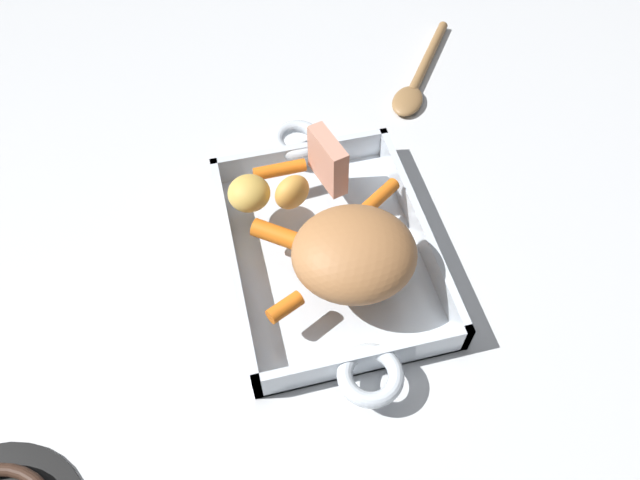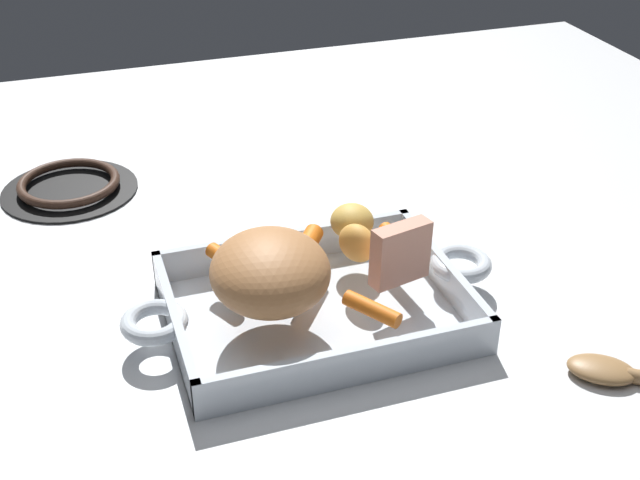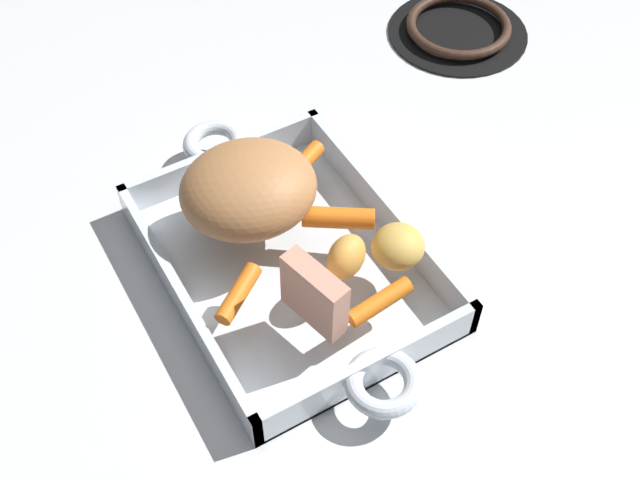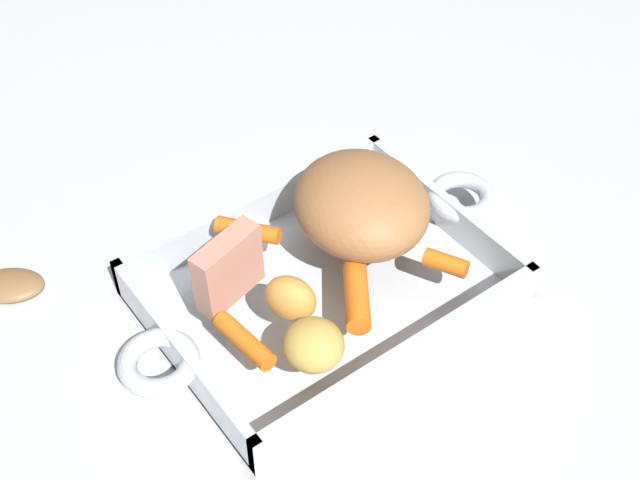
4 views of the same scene
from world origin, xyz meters
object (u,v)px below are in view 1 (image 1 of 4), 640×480
Objects in this scene: baby_carrot_long at (280,170)px; baby_carrot_southwest at (379,198)px; roast_slice_outer at (328,160)px; baby_carrot_center_right at (285,307)px; baby_carrot_center_left at (282,236)px; pork_roast at (354,253)px; potato_halved at (249,193)px; roasting_dish at (329,250)px; serving_spoon at (417,80)px; potato_whole at (292,192)px.

baby_carrot_southwest is at bearing -124.24° from baby_carrot_long.
roast_slice_outer is 1.65× the size of baby_carrot_center_right.
roast_slice_outer is 1.06× the size of baby_carrot_southwest.
baby_carrot_long is 0.92× the size of baby_carrot_center_left.
pork_roast reaches higher than baby_carrot_center_left.
baby_carrot_center_left is at bearing 49.64° from pork_roast.
pork_roast is 2.06× the size of roast_slice_outer.
pork_roast reaches higher than potato_halved.
pork_roast reaches higher than roast_slice_outer.
roasting_dish reaches higher than serving_spoon.
baby_carrot_center_left is at bearing -8.30° from serving_spoon.
potato_whole is (-0.03, 0.05, -0.01)m from roast_slice_outer.
baby_carrot_southwest is at bearing -135.14° from roast_slice_outer.
potato_whole is at bearing -103.99° from potato_halved.
pork_roast is at bearing 177.43° from roast_slice_outer.
baby_carrot_center_left reaches higher than baby_carrot_long.
roast_slice_outer is 0.08m from baby_carrot_southwest.
baby_carrot_center_right is 0.56× the size of baby_carrot_center_left.
pork_roast is at bearing -142.52° from potato_halved.
roasting_dish is 6.24× the size of roast_slice_outer.
baby_carrot_center_right is 0.09m from baby_carrot_center_left.
potato_halved reaches higher than baby_carrot_center_left.
serving_spoon is (0.36, -0.28, -0.04)m from baby_carrot_center_right.
potato_halved reaches higher than roasting_dish.
potato_whole is at bearing -11.78° from serving_spoon.
baby_carrot_long is at bearing 55.76° from baby_carrot_southwest.
roast_slice_outer is 0.07m from baby_carrot_long.
roast_slice_outer reaches higher than baby_carrot_center_right.
baby_carrot_center_right is 0.16m from potato_halved.
roasting_dish is at bearing 116.70° from baby_carrot_southwest.
serving_spoon is (0.19, -0.19, -0.07)m from roast_slice_outer.
baby_carrot_long is (0.07, 0.11, 0.00)m from baby_carrot_southwest.
baby_carrot_southwest is at bearing -102.26° from potato_whole.
baby_carrot_center_left is (0.01, 0.05, 0.04)m from roasting_dish.
pork_roast is 0.16m from potato_halved.
baby_carrot_southwest is (0.04, -0.07, 0.04)m from roasting_dish.
potato_halved reaches higher than baby_carrot_southwest.
roasting_dish is at bearing 166.81° from roast_slice_outer.
baby_carrot_southwest is 0.94× the size of baby_carrot_long.
serving_spoon is at bearing -37.82° from baby_carrot_center_right.
potato_halved is (-0.04, 0.04, 0.01)m from baby_carrot_long.
baby_carrot_long is (0.19, -0.03, -0.00)m from baby_carrot_center_right.
potato_whole is 0.05m from potato_halved.
roast_slice_outer is 0.93× the size of baby_carrot_center_left.
serving_spoon is (0.24, -0.14, -0.04)m from baby_carrot_southwest.
baby_carrot_center_left is 0.34× the size of serving_spoon.
baby_carrot_long is at bearing 17.18° from pork_roast.
potato_whole is 0.90× the size of potato_halved.
baby_carrot_southwest is at bearing -76.33° from baby_carrot_center_left.
pork_roast is at bearing -130.36° from baby_carrot_center_left.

